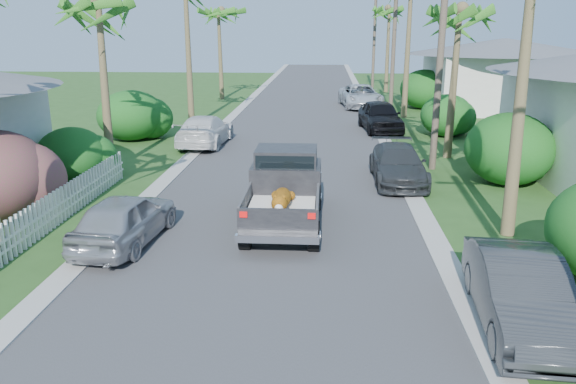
# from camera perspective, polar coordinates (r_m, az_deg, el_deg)

# --- Properties ---
(ground) EXTENTS (120.00, 120.00, 0.00)m
(ground) POSITION_cam_1_polar(r_m,az_deg,el_deg) (10.18, -4.80, -15.15)
(ground) COLOR #284C1C
(ground) RESTS_ON ground
(road) EXTENTS (8.00, 100.00, 0.02)m
(road) POSITION_cam_1_polar(r_m,az_deg,el_deg) (34.01, 1.41, 7.45)
(road) COLOR #38383A
(road) RESTS_ON ground
(curb_left) EXTENTS (0.60, 100.00, 0.06)m
(curb_left) POSITION_cam_1_polar(r_m,az_deg,el_deg) (34.46, -5.82, 7.52)
(curb_left) COLOR #A5A39E
(curb_left) RESTS_ON ground
(curb_right) EXTENTS (0.60, 100.00, 0.06)m
(curb_right) POSITION_cam_1_polar(r_m,az_deg,el_deg) (34.11, 8.71, 7.33)
(curb_right) COLOR #A5A39E
(curb_right) RESTS_ON ground
(pickup_truck) EXTENTS (1.98, 5.12, 2.06)m
(pickup_truck) POSITION_cam_1_polar(r_m,az_deg,el_deg) (15.78, -0.23, 0.57)
(pickup_truck) COLOR black
(pickup_truck) RESTS_ON ground
(parked_car_rn) EXTENTS (1.72, 4.20, 1.35)m
(parked_car_rn) POSITION_cam_1_polar(r_m,az_deg,el_deg) (11.19, 22.54, -9.47)
(parked_car_rn) COLOR #2D2F32
(parked_car_rn) RESTS_ON ground
(parked_car_rm) EXTENTS (1.83, 4.40, 1.27)m
(parked_car_rm) POSITION_cam_1_polar(r_m,az_deg,el_deg) (20.26, 11.11, 2.74)
(parked_car_rm) COLOR #2F3134
(parked_car_rm) RESTS_ON ground
(parked_car_rf) EXTENTS (2.35, 4.80, 1.58)m
(parked_car_rf) POSITION_cam_1_polar(r_m,az_deg,el_deg) (30.26, 9.37, 7.60)
(parked_car_rf) COLOR black
(parked_car_rf) RESTS_ON ground
(parked_car_rd) EXTENTS (3.09, 5.68, 1.51)m
(parked_car_rd) POSITION_cam_1_polar(r_m,az_deg,el_deg) (39.17, 7.39, 9.61)
(parked_car_rd) COLOR silver
(parked_car_rd) RESTS_ON ground
(parked_car_ln) EXTENTS (1.91, 4.01, 1.32)m
(parked_car_ln) POSITION_cam_1_polar(r_m,az_deg,el_deg) (14.74, -16.24, -2.69)
(parked_car_ln) COLOR #A3A5AA
(parked_car_ln) RESTS_ON ground
(parked_car_lf) EXTENTS (2.12, 4.85, 1.39)m
(parked_car_lf) POSITION_cam_1_polar(r_m,az_deg,el_deg) (26.45, -8.42, 6.18)
(parked_car_lf) COLOR silver
(parked_car_lf) RESTS_ON ground
(palm_l_b) EXTENTS (4.40, 4.40, 7.40)m
(palm_l_b) POSITION_cam_1_polar(r_m,az_deg,el_deg) (22.15, -18.84, 17.74)
(palm_l_b) COLOR olive
(palm_l_b) RESTS_ON ground
(palm_l_d) EXTENTS (4.40, 4.40, 7.70)m
(palm_l_d) POSITION_cam_1_polar(r_m,az_deg,el_deg) (43.31, -7.05, 17.81)
(palm_l_d) COLOR olive
(palm_l_d) RESTS_ON ground
(palm_r_b) EXTENTS (4.40, 4.40, 7.20)m
(palm_r_b) POSITION_cam_1_polar(r_m,az_deg,el_deg) (24.14, 17.03, 17.25)
(palm_r_b) COLOR olive
(palm_r_b) RESTS_ON ground
(palm_r_d) EXTENTS (4.40, 4.40, 8.00)m
(palm_r_d) POSITION_cam_1_polar(r_m,az_deg,el_deg) (48.86, 10.29, 17.85)
(palm_r_d) COLOR olive
(palm_r_d) RESTS_ON ground
(shrub_l_c) EXTENTS (2.40, 2.64, 2.00)m
(shrub_l_c) POSITION_cam_1_polar(r_m,az_deg,el_deg) (20.99, -21.10, 3.44)
(shrub_l_c) COLOR #194C15
(shrub_l_c) RESTS_ON ground
(shrub_l_d) EXTENTS (3.20, 3.52, 2.40)m
(shrub_l_d) POSITION_cam_1_polar(r_m,az_deg,el_deg) (28.48, -15.65, 7.51)
(shrub_l_d) COLOR #194C15
(shrub_l_d) RESTS_ON ground
(shrub_r_b) EXTENTS (3.00, 3.30, 2.50)m
(shrub_r_b) POSITION_cam_1_polar(r_m,az_deg,el_deg) (20.99, 21.54, 4.09)
(shrub_r_b) COLOR #194C15
(shrub_r_b) RESTS_ON ground
(shrub_r_c) EXTENTS (2.60, 2.86, 2.10)m
(shrub_r_c) POSITION_cam_1_polar(r_m,az_deg,el_deg) (29.52, 15.83, 7.50)
(shrub_r_c) COLOR #194C15
(shrub_r_c) RESTS_ON ground
(shrub_r_d) EXTENTS (3.20, 3.52, 2.60)m
(shrub_r_d) POSITION_cam_1_polar(r_m,az_deg,el_deg) (39.34, 13.66, 10.12)
(shrub_r_d) COLOR #194C15
(shrub_r_d) RESTS_ON ground
(picket_fence) EXTENTS (0.10, 11.00, 1.00)m
(picket_fence) POSITION_cam_1_polar(r_m,az_deg,el_deg) (16.61, -22.85, -1.78)
(picket_fence) COLOR white
(picket_fence) RESTS_ON ground
(house_right_far) EXTENTS (9.00, 8.00, 4.60)m
(house_right_far) POSITION_cam_1_polar(r_m,az_deg,el_deg) (40.40, 20.86, 10.85)
(house_right_far) COLOR silver
(house_right_far) RESTS_ON ground
(utility_pole_b) EXTENTS (1.60, 0.26, 9.00)m
(utility_pole_b) POSITION_cam_1_polar(r_m,az_deg,el_deg) (21.99, 15.29, 14.00)
(utility_pole_b) COLOR brown
(utility_pole_b) RESTS_ON ground
(utility_pole_c) EXTENTS (1.60, 0.26, 9.00)m
(utility_pole_c) POSITION_cam_1_polar(r_m,az_deg,el_deg) (36.82, 10.72, 15.04)
(utility_pole_c) COLOR brown
(utility_pole_c) RESTS_ON ground
(utility_pole_d) EXTENTS (1.60, 0.26, 9.00)m
(utility_pole_d) POSITION_cam_1_polar(r_m,az_deg,el_deg) (51.74, 8.77, 15.46)
(utility_pole_d) COLOR brown
(utility_pole_d) RESTS_ON ground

